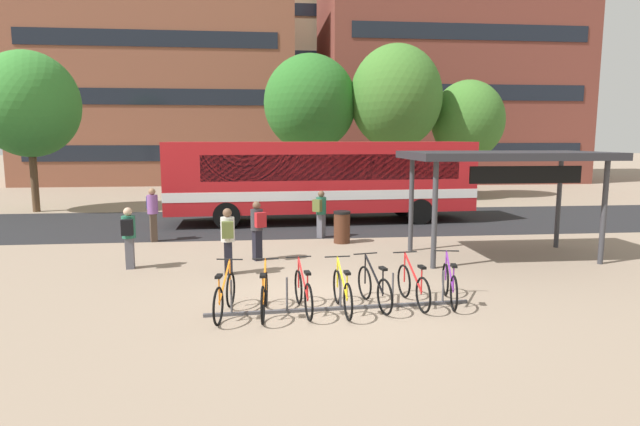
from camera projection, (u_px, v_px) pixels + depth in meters
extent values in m
plane|color=gray|center=(336.00, 301.00, 10.83)|extent=(200.00, 200.00, 0.00)
cube|color=#232326|center=(301.00, 222.00, 21.00)|extent=(80.00, 7.20, 0.01)
cube|color=red|center=(321.00, 176.00, 20.82)|extent=(12.09, 3.00, 2.70)
cube|color=white|center=(321.00, 192.00, 20.91)|extent=(12.11, 3.03, 0.36)
cube|color=black|center=(180.00, 148.00, 19.89)|extent=(1.09, 2.33, 0.40)
cube|color=black|center=(166.00, 170.00, 19.93)|extent=(0.16, 2.19, 1.40)
cube|color=black|center=(334.00, 167.00, 19.59)|extent=(9.84, 0.43, 0.97)
cube|color=black|center=(324.00, 164.00, 22.02)|extent=(9.84, 0.43, 0.97)
cylinder|color=black|center=(227.00, 216.00, 19.35)|extent=(1.01, 0.34, 1.00)
cylinder|color=black|center=(228.00, 207.00, 21.62)|extent=(1.01, 0.34, 1.00)
cylinder|color=black|center=(420.00, 212.00, 20.41)|extent=(1.01, 0.34, 1.00)
cylinder|color=black|center=(402.00, 204.00, 22.67)|extent=(1.01, 0.34, 1.00)
cube|color=#47474C|center=(341.00, 308.00, 10.26)|extent=(5.28, 0.39, 0.06)
cylinder|color=#47474C|center=(231.00, 298.00, 9.88)|extent=(0.04, 0.04, 0.70)
cylinder|color=#47474C|center=(287.00, 295.00, 10.05)|extent=(0.04, 0.04, 0.70)
cylinder|color=#47474C|center=(341.00, 292.00, 10.22)|extent=(0.04, 0.04, 0.70)
cylinder|color=#47474C|center=(393.00, 290.00, 10.39)|extent=(0.04, 0.04, 0.70)
cylinder|color=#47474C|center=(443.00, 287.00, 10.56)|extent=(0.04, 0.04, 0.70)
torus|color=black|center=(231.00, 290.00, 10.38)|extent=(0.15, 0.70, 0.70)
torus|color=black|center=(218.00, 306.00, 9.37)|extent=(0.15, 0.70, 0.70)
cube|color=orange|center=(225.00, 281.00, 9.85)|extent=(0.17, 0.91, 0.58)
cylinder|color=orange|center=(219.00, 290.00, 9.43)|extent=(0.03, 0.03, 0.55)
cube|color=black|center=(219.00, 276.00, 9.39)|extent=(0.13, 0.23, 0.05)
cylinder|color=orange|center=(230.00, 275.00, 10.31)|extent=(0.04, 0.04, 0.65)
cylinder|color=black|center=(230.00, 259.00, 10.27)|extent=(0.52, 0.11, 0.03)
torus|color=black|center=(266.00, 289.00, 10.43)|extent=(0.09, 0.71, 0.70)
torus|color=black|center=(263.00, 305.00, 9.42)|extent=(0.09, 0.71, 0.70)
cube|color=orange|center=(264.00, 281.00, 9.90)|extent=(0.09, 0.92, 0.58)
cylinder|color=orange|center=(263.00, 290.00, 9.48)|extent=(0.03, 0.03, 0.55)
cube|color=black|center=(263.00, 275.00, 9.44)|extent=(0.11, 0.23, 0.05)
cylinder|color=orange|center=(266.00, 274.00, 10.36)|extent=(0.03, 0.03, 0.65)
cylinder|color=black|center=(265.00, 259.00, 10.32)|extent=(0.52, 0.06, 0.03)
torus|color=black|center=(298.00, 287.00, 10.59)|extent=(0.13, 0.70, 0.70)
torus|color=black|center=(309.00, 302.00, 9.61)|extent=(0.13, 0.70, 0.70)
cube|color=red|center=(303.00, 278.00, 10.08)|extent=(0.14, 0.92, 0.58)
cylinder|color=red|center=(308.00, 287.00, 9.67)|extent=(0.03, 0.03, 0.55)
cube|color=black|center=(307.00, 273.00, 9.63)|extent=(0.13, 0.23, 0.05)
cylinder|color=red|center=(299.00, 272.00, 10.53)|extent=(0.04, 0.04, 0.65)
cylinder|color=black|center=(298.00, 257.00, 10.48)|extent=(0.52, 0.09, 0.03)
torus|color=black|center=(337.00, 287.00, 10.62)|extent=(0.09, 0.71, 0.70)
torus|color=black|center=(348.00, 302.00, 9.62)|extent=(0.09, 0.71, 0.70)
cube|color=yellow|center=(342.00, 278.00, 10.09)|extent=(0.09, 0.92, 0.58)
cylinder|color=yellow|center=(347.00, 286.00, 9.68)|extent=(0.03, 0.03, 0.55)
cube|color=black|center=(347.00, 273.00, 9.64)|extent=(0.11, 0.23, 0.05)
cylinder|color=yellow|center=(337.00, 272.00, 10.55)|extent=(0.03, 0.03, 0.65)
cylinder|color=black|center=(337.00, 257.00, 10.51)|extent=(0.52, 0.06, 0.03)
torus|color=black|center=(365.00, 283.00, 10.89)|extent=(0.18, 0.70, 0.70)
torus|color=black|center=(385.00, 297.00, 9.93)|extent=(0.18, 0.70, 0.70)
cube|color=black|center=(374.00, 274.00, 10.38)|extent=(0.21, 0.91, 0.58)
cylinder|color=black|center=(383.00, 282.00, 9.98)|extent=(0.04, 0.04, 0.55)
cube|color=black|center=(383.00, 269.00, 9.95)|extent=(0.14, 0.24, 0.05)
cylinder|color=black|center=(365.00, 268.00, 10.83)|extent=(0.04, 0.04, 0.65)
cylinder|color=black|center=(365.00, 254.00, 10.78)|extent=(0.52, 0.13, 0.03)
torus|color=black|center=(404.00, 281.00, 11.03)|extent=(0.12, 0.70, 0.70)
torus|color=black|center=(423.00, 295.00, 10.04)|extent=(0.12, 0.70, 0.70)
cube|color=red|center=(413.00, 272.00, 10.51)|extent=(0.13, 0.92, 0.58)
cylinder|color=red|center=(422.00, 280.00, 10.10)|extent=(0.03, 0.03, 0.55)
cube|color=black|center=(422.00, 267.00, 10.06)|extent=(0.12, 0.23, 0.05)
cylinder|color=red|center=(405.00, 267.00, 10.96)|extent=(0.04, 0.04, 0.65)
cylinder|color=black|center=(405.00, 252.00, 10.92)|extent=(0.52, 0.08, 0.03)
torus|color=black|center=(445.00, 279.00, 11.16)|extent=(0.17, 0.70, 0.70)
torus|color=black|center=(454.00, 293.00, 10.15)|extent=(0.17, 0.70, 0.70)
cube|color=#702893|center=(450.00, 271.00, 10.63)|extent=(0.20, 0.91, 0.58)
cylinder|color=#702893|center=(453.00, 279.00, 10.21)|extent=(0.03, 0.03, 0.55)
cube|color=black|center=(454.00, 266.00, 10.17)|extent=(0.14, 0.23, 0.05)
cylinder|color=#702893|center=(446.00, 265.00, 11.09)|extent=(0.04, 0.04, 0.65)
cylinder|color=black|center=(447.00, 251.00, 11.05)|extent=(0.52, 0.12, 0.03)
cylinder|color=#38383D|center=(435.00, 215.00, 13.35)|extent=(0.14, 0.14, 2.77)
cylinder|color=#38383D|center=(604.00, 213.00, 13.82)|extent=(0.14, 0.14, 2.77)
cylinder|color=#38383D|center=(411.00, 205.00, 15.48)|extent=(0.14, 0.14, 2.77)
cylinder|color=#38383D|center=(559.00, 203.00, 15.95)|extent=(0.14, 0.14, 2.77)
cube|color=#28282D|center=(505.00, 155.00, 14.44)|extent=(5.42, 2.98, 0.20)
cube|color=black|center=(526.00, 175.00, 13.29)|extent=(2.95, 0.09, 0.44)
cube|color=black|center=(228.00, 258.00, 12.91)|extent=(0.22, 0.27, 0.83)
cylinder|color=beige|center=(228.00, 229.00, 12.81)|extent=(0.36, 0.36, 0.60)
sphere|color=brown|center=(227.00, 213.00, 12.75)|extent=(0.22, 0.22, 0.22)
cube|color=#56602D|center=(228.00, 230.00, 12.55)|extent=(0.29, 0.20, 0.40)
cube|color=#47382D|center=(154.00, 228.00, 16.98)|extent=(0.28, 0.31, 0.92)
cylinder|color=#7F4C93|center=(152.00, 204.00, 16.87)|extent=(0.44, 0.44, 0.61)
sphere|color=#936B4C|center=(152.00, 192.00, 16.81)|extent=(0.22, 0.22, 0.22)
cube|color=navy|center=(151.00, 203.00, 17.10)|extent=(0.33, 0.27, 0.40)
cube|color=black|center=(257.00, 245.00, 14.39)|extent=(0.29, 0.32, 0.84)
cylinder|color=#333338|center=(257.00, 220.00, 14.29)|extent=(0.45, 0.45, 0.58)
sphere|color=brown|center=(257.00, 205.00, 14.23)|extent=(0.22, 0.22, 0.22)
cube|color=#B21E23|center=(261.00, 220.00, 14.06)|extent=(0.33, 0.28, 0.40)
cube|color=#565660|center=(130.00, 253.00, 13.47)|extent=(0.23, 0.28, 0.80)
cylinder|color=#23664C|center=(129.00, 227.00, 13.38)|extent=(0.38, 0.38, 0.57)
sphere|color=tan|center=(128.00, 212.00, 13.32)|extent=(0.22, 0.22, 0.22)
cube|color=black|center=(127.00, 228.00, 13.12)|extent=(0.30, 0.21, 0.40)
cube|color=#565660|center=(321.00, 226.00, 17.63)|extent=(0.32, 0.33, 0.81)
cylinder|color=#23664C|center=(321.00, 206.00, 17.54)|extent=(0.48, 0.48, 0.57)
sphere|color=brown|center=(321.00, 194.00, 17.48)|extent=(0.22, 0.22, 0.22)
cube|color=#56602D|center=(317.00, 206.00, 17.31)|extent=(0.33, 0.31, 0.40)
cylinder|color=#4C2819|center=(342.00, 228.00, 16.76)|extent=(0.52, 0.52, 0.95)
cylinder|color=black|center=(342.00, 212.00, 16.69)|extent=(0.55, 0.55, 0.08)
cylinder|color=brown|center=(310.00, 172.00, 28.99)|extent=(0.32, 0.32, 3.01)
ellipsoid|color=#2D7028|center=(310.00, 103.00, 28.46)|extent=(5.03, 5.03, 5.25)
cylinder|color=brown|center=(466.00, 175.00, 30.02)|extent=(0.32, 0.32, 2.44)
ellipsoid|color=#427A2D|center=(468.00, 120.00, 29.58)|extent=(4.09, 4.09, 4.49)
cylinder|color=brown|center=(394.00, 171.00, 28.71)|extent=(0.32, 0.32, 3.16)
ellipsoid|color=#427A2D|center=(396.00, 97.00, 28.15)|extent=(4.94, 4.94, 5.60)
cylinder|color=brown|center=(34.00, 181.00, 23.77)|extent=(0.32, 0.32, 2.85)
ellipsoid|color=#388433|center=(28.00, 104.00, 23.29)|extent=(4.40, 4.40, 4.70)
cube|color=brown|center=(164.00, 82.00, 40.63)|extent=(19.75, 10.56, 15.38)
cube|color=black|center=(153.00, 153.00, 36.17)|extent=(17.38, 0.06, 1.10)
cube|color=black|center=(151.00, 97.00, 35.62)|extent=(17.38, 0.06, 1.10)
cube|color=black|center=(148.00, 38.00, 35.08)|extent=(17.38, 0.06, 1.10)
cube|color=brown|center=(443.00, 52.00, 42.07)|extent=(19.19, 12.20, 20.41)
cube|color=black|center=(468.00, 151.00, 37.14)|extent=(16.89, 0.06, 1.10)
cube|color=black|center=(470.00, 92.00, 36.56)|extent=(16.89, 0.06, 1.10)
cube|color=black|center=(473.00, 32.00, 35.98)|extent=(16.89, 0.06, 1.10)
cube|color=tan|center=(258.00, 90.00, 54.15)|extent=(17.99, 12.80, 16.55)
cube|color=black|center=(258.00, 148.00, 48.64)|extent=(15.83, 0.06, 1.10)
cube|color=black|center=(257.00, 102.00, 48.05)|extent=(15.83, 0.06, 1.10)
cube|color=black|center=(256.00, 56.00, 47.47)|extent=(15.83, 0.06, 1.10)
cube|color=black|center=(256.00, 8.00, 46.88)|extent=(15.83, 0.06, 1.10)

